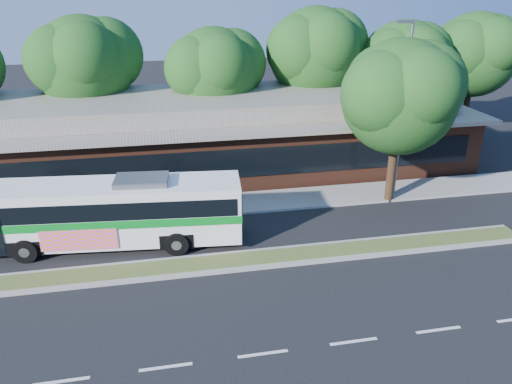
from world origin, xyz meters
TOP-DOWN VIEW (x-y plane):
  - ground at (0.00, 0.00)m, footprint 120.00×120.00m
  - median_strip at (0.00, 0.60)m, footprint 26.00×1.10m
  - sidewalk at (0.00, 6.40)m, footprint 44.00×2.60m
  - plaza_building at (0.00, 12.99)m, footprint 33.20×11.20m
  - lamp_post at (9.56, 6.00)m, footprint 0.93×0.18m
  - tree_bg_b at (-6.57, 16.14)m, footprint 6.69×6.00m
  - tree_bg_c at (1.40, 15.13)m, footprint 6.24×5.60m
  - tree_bg_d at (8.45, 16.15)m, footprint 6.91×6.20m
  - tree_bg_e at (14.42, 15.14)m, footprint 6.47×5.80m
  - tree_bg_f at (20.43, 16.14)m, footprint 6.69×6.00m
  - transit_bus at (-4.90, 3.19)m, footprint 11.31×3.47m
  - sidewalk_tree at (9.40, 5.44)m, footprint 6.32×5.67m

SIDE VIEW (x-z plane):
  - ground at x=0.00m, z-range 0.00..0.00m
  - sidewalk at x=0.00m, z-range 0.00..0.12m
  - median_strip at x=0.00m, z-range 0.00..0.15m
  - transit_bus at x=-4.90m, z-range 0.18..3.31m
  - plaza_building at x=0.00m, z-range -0.10..4.35m
  - lamp_post at x=9.56m, z-range 0.37..9.44m
  - tree_bg_c at x=1.40m, z-range 1.46..9.72m
  - sidewalk_tree at x=9.40m, z-range 1.49..9.87m
  - tree_bg_e at x=14.42m, z-range 1.49..10.00m
  - tree_bg_f at x=20.43m, z-range 1.60..10.52m
  - tree_bg_b at x=-6.57m, z-range 1.64..10.64m
  - tree_bg_d at x=8.45m, z-range 1.73..11.10m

